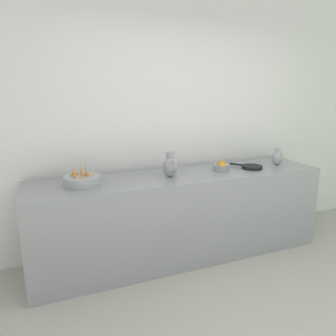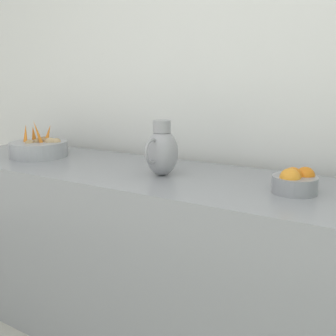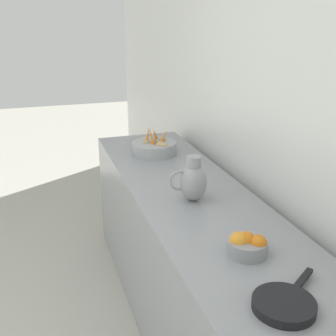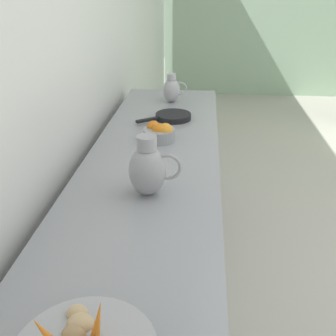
% 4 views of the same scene
% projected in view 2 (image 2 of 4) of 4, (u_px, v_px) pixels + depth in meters
% --- Properties ---
extents(prep_counter, '(0.66, 3.03, 0.90)m').
position_uv_depth(prep_counter, '(190.00, 269.00, 1.79)').
color(prep_counter, gray).
rests_on(prep_counter, ground_plane).
extents(vegetable_colander, '(0.32, 0.32, 0.21)m').
position_uv_depth(vegetable_colander, '(39.00, 148.00, 2.16)').
color(vegetable_colander, '#9EA0A5').
rests_on(vegetable_colander, prep_counter).
extents(orange_bowl, '(0.17, 0.17, 0.10)m').
position_uv_depth(orange_bowl, '(295.00, 182.00, 1.44)').
color(orange_bowl, gray).
rests_on(orange_bowl, prep_counter).
extents(metal_pitcher_tall, '(0.21, 0.15, 0.25)m').
position_uv_depth(metal_pitcher_tall, '(162.00, 151.00, 1.70)').
color(metal_pitcher_tall, '#939399').
rests_on(metal_pitcher_tall, prep_counter).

